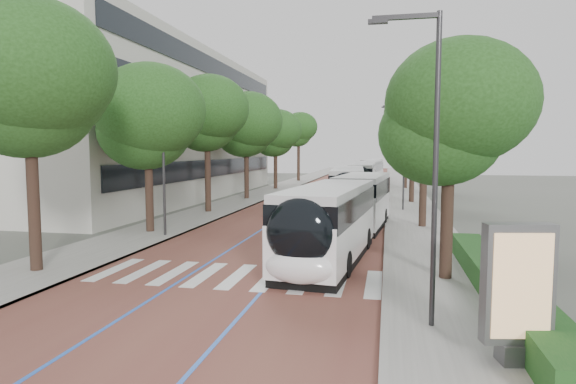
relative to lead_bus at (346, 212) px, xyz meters
name	(u,v)px	position (x,y,z in m)	size (l,w,h in m)	color
ground	(223,284)	(-3.61, -7.89, -1.63)	(160.00, 160.00, 0.00)	#51544C
road	(338,190)	(-3.61, 32.11, -1.62)	(11.00, 140.00, 0.02)	brown
sidewalk_left	(276,189)	(-11.11, 32.11, -1.57)	(4.00, 140.00, 0.12)	gray
sidewalk_right	(405,191)	(3.89, 32.11, -1.57)	(4.00, 140.00, 0.12)	gray
kerb_left	(291,189)	(-9.21, 32.11, -1.57)	(0.20, 140.00, 0.14)	gray
kerb_right	(387,191)	(1.99, 32.11, -1.57)	(0.20, 140.00, 0.14)	gray
zebra_crossing	(237,276)	(-3.41, -6.89, -1.60)	(10.55, 3.60, 0.01)	silver
lane_line_left	(325,190)	(-5.21, 32.11, -1.60)	(0.12, 126.00, 0.01)	blue
lane_line_right	(352,190)	(-2.01, 32.11, -1.60)	(0.12, 126.00, 0.01)	blue
office_building	(130,127)	(-23.09, 20.11, 5.37)	(18.11, 40.00, 14.00)	#ADABA0
hedge	(500,284)	(5.49, -7.89, -1.11)	(1.20, 14.00, 0.80)	#19491B
streetlight_near	(429,145)	(3.01, -10.89, 3.19)	(1.82, 0.20, 8.00)	#323234
streetlight_far	(402,148)	(3.01, 14.11, 3.19)	(1.82, 0.20, 8.00)	#323234
lamp_post_left	(164,161)	(-9.71, 0.11, 2.49)	(0.14, 0.14, 8.00)	#323234
trees_left	(228,125)	(-11.11, 14.84, 5.17)	(6.38, 60.58, 9.69)	black
trees_right	(414,135)	(4.09, 17.88, 4.29)	(6.03, 47.57, 8.93)	black
lead_bus	(346,212)	(0.00, 0.00, 0.00)	(4.20, 18.55, 3.20)	black
bus_queued_0	(348,188)	(-1.18, 15.71, 0.00)	(3.22, 12.52, 3.20)	white
bus_queued_1	(362,178)	(-0.71, 29.27, 0.00)	(2.59, 12.41, 3.20)	white
bus_queued_2	(370,173)	(-0.36, 42.50, 0.00)	(3.33, 12.54, 3.20)	white
bus_queued_3	(372,169)	(-0.50, 54.59, 0.00)	(3.33, 12.54, 3.20)	white
ad_panel	(517,291)	(4.74, -12.85, 0.08)	(1.51, 0.68, 3.03)	#59595B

